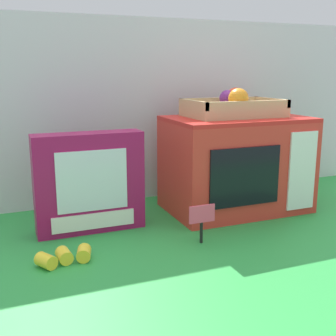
{
  "coord_description": "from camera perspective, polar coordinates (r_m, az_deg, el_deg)",
  "views": [
    {
      "loc": [
        -0.5,
        -1.14,
        0.43
      ],
      "look_at": [
        -0.04,
        -0.02,
        0.15
      ],
      "focal_mm": 46.06,
      "sensor_mm": 36.0,
      "label": 1
    }
  ],
  "objects": [
    {
      "name": "toy_microwave",
      "position": [
        1.35,
        9.02,
        0.54
      ],
      "size": [
        0.42,
        0.27,
        0.29
      ],
      "color": "red",
      "rests_on": "ground"
    },
    {
      "name": "cookie_set_box",
      "position": [
        1.17,
        -10.35,
        -1.93
      ],
      "size": [
        0.29,
        0.08,
        0.27
      ],
      "color": "#99144C",
      "rests_on": "ground"
    },
    {
      "name": "price_sign",
      "position": [
        1.09,
        4.5,
        -6.61
      ],
      "size": [
        0.07,
        0.01,
        0.1
      ],
      "color": "black",
      "rests_on": "ground"
    },
    {
      "name": "food_groups_crate",
      "position": [
        1.34,
        8.67,
        7.92
      ],
      "size": [
        0.28,
        0.18,
        0.09
      ],
      "color": "tan",
      "rests_on": "toy_microwave"
    },
    {
      "name": "ground_plane",
      "position": [
        1.31,
        1.44,
        -6.2
      ],
      "size": [
        1.7,
        1.7,
        0.0
      ],
      "primitive_type": "plane",
      "color": "green",
      "rests_on": "ground"
    },
    {
      "name": "display_back_panel",
      "position": [
        1.46,
        -2.07,
        7.64
      ],
      "size": [
        1.61,
        0.03,
        0.59
      ],
      "primitive_type": "cube",
      "color": "silver",
      "rests_on": "ground"
    },
    {
      "name": "loose_toy_banana",
      "position": [
        1.02,
        -13.48,
        -11.32
      ],
      "size": [
        0.13,
        0.07,
        0.03
      ],
      "color": "yellow",
      "rests_on": "ground"
    }
  ]
}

